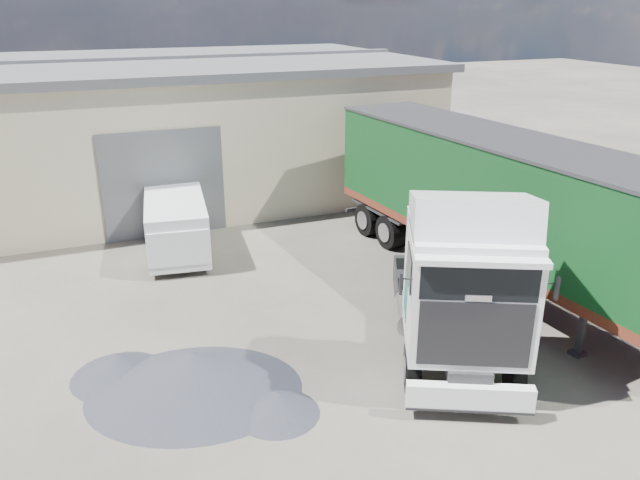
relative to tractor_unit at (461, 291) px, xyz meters
name	(u,v)px	position (x,y,z in m)	size (l,w,h in m)	color
ground	(339,374)	(-2.55, 0.54, -1.76)	(120.00, 120.00, 0.00)	#2C2924
warehouse	(33,134)	(-8.55, 16.54, 0.90)	(30.60, 12.60, 5.42)	beige
brick_boundary_wall	(568,189)	(8.95, 6.54, -0.51)	(0.35, 26.00, 2.50)	maroon
tractor_unit	(461,291)	(0.00, 0.00, 0.00)	(4.84, 6.53, 4.19)	black
box_trailer	(496,195)	(3.34, 3.37, 0.78)	(3.79, 12.72, 4.17)	#2D2D30
panel_van	(176,226)	(-4.53, 8.70, -0.84)	(2.35, 4.56, 1.79)	black
gravel_heap	(190,373)	(-5.62, 1.12, -1.34)	(5.44, 5.44, 0.92)	black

